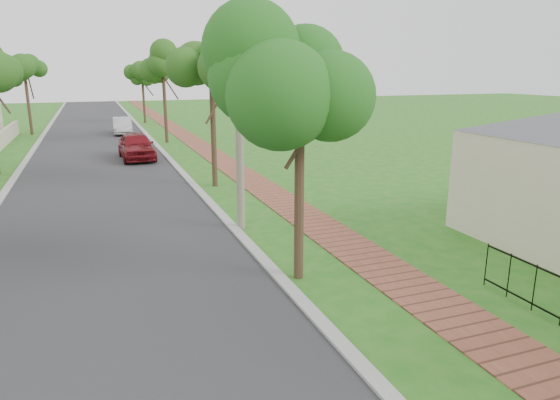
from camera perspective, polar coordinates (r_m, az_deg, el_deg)
road at (r=24.66m, az=-19.84°, el=2.66°), size 7.00×120.00×0.02m
kerb_right at (r=24.95m, az=-11.45°, el=3.37°), size 0.30×120.00×0.10m
kerb_left at (r=24.91m, az=-28.24°, el=1.89°), size 0.30×120.00×0.10m
sidewalk at (r=25.48m, az=-5.67°, el=3.82°), size 1.50×120.00×0.03m
street_trees at (r=31.05m, az=-20.64°, el=13.34°), size 10.70×37.65×5.89m
parked_car_red at (r=28.46m, az=-16.11°, el=5.95°), size 1.86×4.34×1.46m
parked_car_white at (r=40.18m, az=-17.56°, el=8.07°), size 1.47×3.86×1.26m
near_tree at (r=10.94m, az=2.34°, el=14.05°), size 2.26×2.26×5.81m
utility_pole at (r=14.79m, az=-4.75°, el=11.50°), size 1.20×0.24×7.78m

